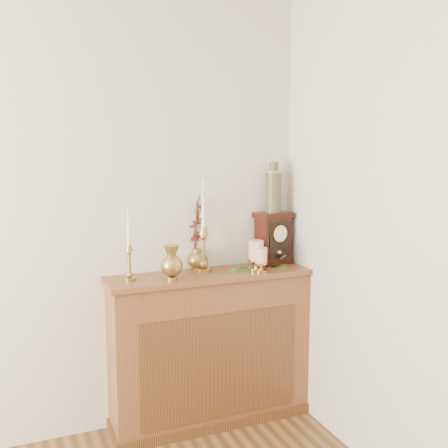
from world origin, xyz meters
name	(u,v)px	position (x,y,z in m)	size (l,w,h in m)	color
console_shelf	(211,352)	(1.40, 2.10, 0.44)	(1.24, 0.34, 0.93)	brown
candlestick_left	(129,257)	(0.91, 2.09, 1.07)	(0.07, 0.07, 0.41)	#AB8444
candlestick_center	(203,242)	(1.37, 2.14, 1.11)	(0.09, 0.09, 0.55)	#AB8444
bud_vase	(172,263)	(1.13, 2.00, 1.03)	(0.12, 0.12, 0.20)	#AB8444
ginger_jar	(196,234)	(1.36, 2.24, 1.14)	(0.19, 0.21, 0.47)	#AB8444
pillar_candle_left	(256,254)	(1.67, 2.04, 1.03)	(0.10, 0.10, 0.19)	gold
pillar_candle_right	(261,258)	(1.68, 2.00, 1.01)	(0.08, 0.08, 0.16)	gold
ivy_garland	(266,266)	(1.77, 2.09, 0.94)	(0.44, 0.18, 0.08)	#346E2A
mantel_clock	(273,239)	(1.86, 2.18, 1.09)	(0.24, 0.19, 0.33)	black
ceramic_vase	(273,190)	(1.86, 2.18, 1.40)	(0.10, 0.10, 0.32)	#1A342A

